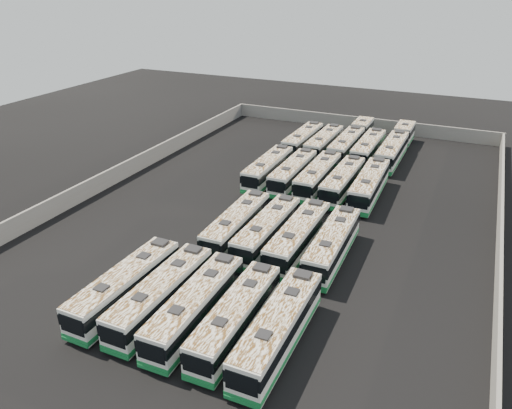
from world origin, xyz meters
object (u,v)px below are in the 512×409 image
bus_midfront_right (298,237)px  bus_midback_far_left (268,169)px  bus_front_center (196,306)px  bus_back_right (368,149)px  bus_front_far_right (278,329)px  bus_back_far_right (396,145)px  bus_front_far_left (126,286)px  bus_back_far_left (303,140)px  bus_front_left (161,295)px  bus_midfront_left (237,225)px  bus_midfront_center (267,231)px  bus_front_right (236,317)px  bus_midback_far_right (369,185)px  bus_midback_right (343,181)px  bus_back_center (352,140)px  bus_back_left (324,143)px  bus_midfront_far_right (332,245)px  bus_midback_left (293,173)px  bus_midback_center (318,176)px

bus_midfront_right → bus_midback_far_left: 18.36m
bus_front_center → bus_back_right: (3.31, 42.00, 0.00)m
bus_front_far_right → bus_back_far_right: 45.11m
bus_midback_far_left → bus_front_far_right: bearing=-66.1°
bus_front_far_left → bus_front_center: bearing=1.0°
bus_front_far_left → bus_front_center: (6.45, 0.02, -0.00)m
bus_back_far_left → bus_midfront_right: bearing=-70.4°
bus_back_far_right → bus_front_left: bearing=-102.1°
bus_midfront_left → bus_back_right: (6.49, 28.76, 0.02)m
bus_midfront_center → bus_back_far_right: size_ratio=0.63×
bus_front_right → bus_midback_far_right: 28.76m
bus_midback_right → bus_back_far_left: (-9.78, 13.23, -0.01)m
bus_back_center → bus_back_far_right: bus_back_far_right is taller
bus_front_far_right → bus_back_left: size_ratio=1.04×
bus_midfront_far_right → bus_midback_left: 18.45m
bus_midback_center → bus_front_far_right: bearing=-77.4°
bus_midback_right → bus_midback_far_right: bearing=0.8°
bus_front_far_right → bus_back_far_left: size_ratio=1.04×
bus_midfront_right → bus_midback_right: (0.01, 15.39, -0.05)m
bus_front_far_right → bus_back_far_right: (0.01, 45.11, -0.02)m
bus_front_right → bus_front_far_right: bus_front_far_right is taller
bus_front_center → bus_front_far_left: bearing=179.0°
bus_front_center → bus_midfront_far_right: (6.63, 13.29, -0.01)m
bus_midfront_right → bus_midfront_far_right: (3.34, -0.02, -0.03)m
bus_front_right → bus_midback_far_right: bearing=82.7°
bus_back_left → bus_midfront_left: bearing=-89.3°
bus_front_far_left → bus_midback_center: bearing=78.1°
bus_back_right → bus_back_far_right: bus_back_far_right is taller
bus_front_left → bus_front_far_right: size_ratio=0.98×
bus_midback_far_left → bus_midback_far_right: (13.00, -0.14, 0.05)m
bus_front_left → bus_back_far_left: bearing=94.6°
bus_front_right → bus_midfront_left: size_ratio=0.99×
bus_front_right → bus_front_far_right: (3.32, -0.00, 0.07)m
bus_back_far_right → bus_front_right: bearing=-94.0°
bus_front_left → bus_midfront_far_right: bus_front_left is taller
bus_front_far_left → bus_midback_far_left: (-0.04, 28.87, -0.02)m
bus_midfront_far_right → bus_back_right: (-3.32, 28.71, 0.01)m
bus_midfront_left → bus_back_left: bus_midfront_left is taller
bus_back_left → bus_midfront_right: bearing=-76.5°
bus_midback_far_right → bus_midback_center: bearing=176.6°
bus_midfront_left → bus_back_far_right: 33.48m
bus_front_far_right → bus_midfront_right: (-3.36, 13.18, -0.01)m
bus_midback_center → bus_midback_far_right: size_ratio=0.98×
bus_midfront_far_right → bus_front_center: bearing=-117.6°
bus_back_left → bus_back_far_right: bearing=19.5°
bus_midfront_far_right → bus_midback_left: size_ratio=1.02×
bus_back_right → bus_midback_far_left: bearing=-126.5°
bus_front_far_right → bus_midback_center: bus_front_far_right is taller
bus_front_center → bus_midback_center: 28.97m
bus_midback_far_left → bus_front_left: bearing=-84.1°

